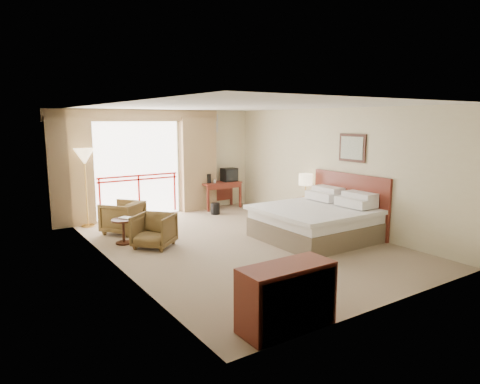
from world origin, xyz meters
TOP-DOWN VIEW (x-y plane):
  - floor at (0.00, 0.00)m, footprint 7.00×7.00m
  - ceiling at (0.00, 0.00)m, footprint 7.00×7.00m
  - wall_back at (0.00, 3.50)m, footprint 5.00×0.00m
  - wall_front at (0.00, -3.50)m, footprint 5.00×0.00m
  - wall_left at (-2.50, 0.00)m, footprint 0.00×7.00m
  - wall_right at (2.50, 0.00)m, footprint 0.00×7.00m
  - balcony_door at (-0.80, 3.48)m, footprint 2.40×0.00m
  - balcony_railing at (-0.80, 3.46)m, footprint 2.09×0.03m
  - curtain_left at (-2.45, 3.35)m, footprint 1.00×0.26m
  - curtain_right at (0.85, 3.35)m, footprint 1.00×0.26m
  - valance at (-0.80, 3.38)m, footprint 4.40×0.22m
  - hvac_vent at (1.30, 3.47)m, footprint 0.50×0.04m
  - bed at (1.50, -0.60)m, footprint 2.13×2.06m
  - headboard at (2.46, -0.60)m, footprint 0.06×2.10m
  - framed_art at (2.47, -0.60)m, footprint 0.04×0.72m
  - nightstand at (2.25, 0.54)m, footprint 0.44×0.52m
  - table_lamp at (2.25, 0.59)m, footprint 0.32×0.32m
  - phone at (2.20, 0.39)m, footprint 0.21×0.18m
  - desk at (1.45, 3.25)m, footprint 1.13×0.55m
  - tv at (1.75, 3.20)m, footprint 0.41×0.33m
  - coffee_maker at (1.10, 3.20)m, footprint 0.14×0.14m
  - cup at (1.25, 3.15)m, footprint 0.07×0.07m
  - wastebasket at (0.94, 2.59)m, footprint 0.30×0.30m
  - armchair_far at (-1.70, 2.08)m, footprint 1.06×1.06m
  - armchair_near at (-1.54, 0.70)m, footprint 1.00×1.00m
  - side_table at (-1.96, 1.26)m, footprint 0.45×0.45m
  - book at (-1.96, 1.26)m, footprint 0.29×0.31m
  - floor_lamp at (-2.18, 3.11)m, footprint 0.46×0.46m
  - dresser at (-1.51, -3.25)m, footprint 1.17×0.50m

SIDE VIEW (x-z plane):
  - floor at x=0.00m, z-range 0.00..0.00m
  - armchair_far at x=-1.70m, z-range -0.35..0.35m
  - armchair_near at x=-1.54m, z-range -0.33..0.33m
  - wastebasket at x=0.94m, z-range 0.00..0.30m
  - nightstand at x=2.25m, z-range 0.00..0.59m
  - side_table at x=-1.96m, z-range 0.09..0.59m
  - bed at x=1.50m, z-range -0.11..0.86m
  - dresser at x=-1.51m, z-range 0.00..0.78m
  - book at x=-1.96m, z-range 0.49..0.51m
  - desk at x=1.45m, z-range 0.21..0.94m
  - phone at x=2.20m, z-range 0.59..0.67m
  - headboard at x=2.46m, z-range 0.00..1.30m
  - cup at x=1.25m, z-range 0.74..0.82m
  - balcony_railing at x=-0.80m, z-range 0.30..1.32m
  - coffee_maker at x=1.10m, z-range 0.73..0.99m
  - tv at x=1.75m, z-range 0.73..1.11m
  - table_lamp at x=2.25m, z-range 0.75..1.33m
  - balcony_door at x=-0.80m, z-range 0.00..2.40m
  - curtain_left at x=-2.45m, z-range 0.00..2.50m
  - curtain_right at x=0.85m, z-range 0.00..2.50m
  - wall_left at x=-2.50m, z-range -2.15..4.85m
  - wall_right at x=2.50m, z-range -2.15..4.85m
  - wall_back at x=0.00m, z-range -1.15..3.85m
  - wall_front at x=0.00m, z-range -1.15..3.85m
  - floor_lamp at x=-2.18m, z-range 0.65..2.46m
  - framed_art at x=2.47m, z-range 1.55..2.15m
  - hvac_vent at x=1.30m, z-range 2.10..2.60m
  - valance at x=-0.80m, z-range 2.41..2.69m
  - ceiling at x=0.00m, z-range 2.70..2.70m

